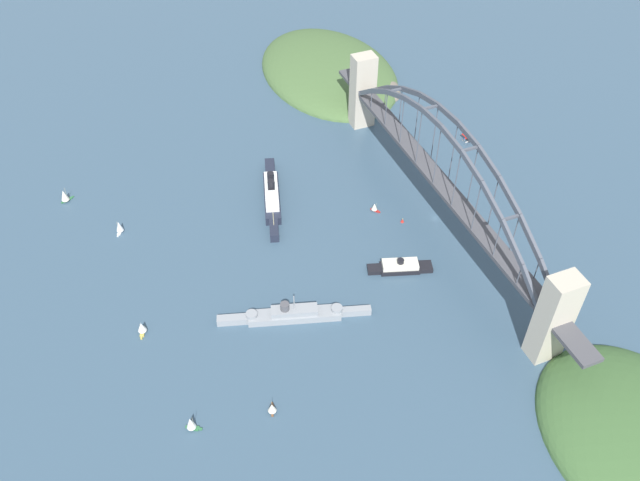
{
  "coord_description": "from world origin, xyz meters",
  "views": [
    {
      "loc": [
        -262.5,
        184.61,
        282.61
      ],
      "look_at": [
        0.0,
        78.93,
        8.0
      ],
      "focal_mm": 37.1,
      "sensor_mm": 36.0,
      "label": 1
    }
  ],
  "objects_px": {
    "small_boat_2": "(191,423)",
    "small_boat_5": "(119,226)",
    "small_boat_4": "(272,408)",
    "naval_cruiser": "(293,314)",
    "small_boat_3": "(142,327)",
    "ocean_liner": "(272,195)",
    "small_boat_0": "(375,207)",
    "harbor_ferry_steamer": "(400,267)",
    "small_boat_1": "(64,195)",
    "seaplane_taxiing_near_bridge": "(467,139)",
    "harbor_arch_bridge": "(441,180)",
    "channel_marker_buoy": "(402,221)"
  },
  "relations": [
    {
      "from": "small_boat_1",
      "to": "small_boat_3",
      "type": "relative_size",
      "value": 1.2
    },
    {
      "from": "harbor_ferry_steamer",
      "to": "small_boat_5",
      "type": "xyz_separation_m",
      "value": [
        94.34,
        146.91,
        1.75
      ]
    },
    {
      "from": "small_boat_5",
      "to": "small_boat_3",
      "type": "bearing_deg",
      "value": 178.38
    },
    {
      "from": "small_boat_0",
      "to": "naval_cruiser",
      "type": "bearing_deg",
      "value": 128.87
    },
    {
      "from": "small_boat_3",
      "to": "small_boat_4",
      "type": "distance_m",
      "value": 86.97
    },
    {
      "from": "small_boat_5",
      "to": "channel_marker_buoy",
      "type": "xyz_separation_m",
      "value": [
        -57.64,
        -167.08,
        -3.26
      ]
    },
    {
      "from": "naval_cruiser",
      "to": "small_boat_0",
      "type": "height_order",
      "value": "naval_cruiser"
    },
    {
      "from": "small_boat_5",
      "to": "naval_cruiser",
      "type": "bearing_deg",
      "value": -144.13
    },
    {
      "from": "small_boat_5",
      "to": "harbor_arch_bridge",
      "type": "bearing_deg",
      "value": -108.1
    },
    {
      "from": "small_boat_0",
      "to": "channel_marker_buoy",
      "type": "height_order",
      "value": "small_boat_0"
    },
    {
      "from": "small_boat_4",
      "to": "small_boat_3",
      "type": "bearing_deg",
      "value": 34.13
    },
    {
      "from": "small_boat_2",
      "to": "small_boat_5",
      "type": "relative_size",
      "value": 1.01
    },
    {
      "from": "small_boat_0",
      "to": "small_boat_1",
      "type": "relative_size",
      "value": 0.67
    },
    {
      "from": "ocean_liner",
      "to": "naval_cruiser",
      "type": "xyz_separation_m",
      "value": [
        -97.57,
        21.23,
        -1.94
      ]
    },
    {
      "from": "harbor_arch_bridge",
      "to": "small_boat_5",
      "type": "xyz_separation_m",
      "value": [
        61.54,
        188.26,
        -26.23
      ]
    },
    {
      "from": "small_boat_2",
      "to": "harbor_ferry_steamer",
      "type": "bearing_deg",
      "value": -68.13
    },
    {
      "from": "small_boat_0",
      "to": "small_boat_1",
      "type": "distance_m",
      "value": 201.64
    },
    {
      "from": "ocean_liner",
      "to": "harbor_ferry_steamer",
      "type": "xyz_separation_m",
      "value": [
        -86.76,
        -49.66,
        -2.65
      ]
    },
    {
      "from": "small_boat_5",
      "to": "small_boat_2",
      "type": "bearing_deg",
      "value": -176.91
    },
    {
      "from": "channel_marker_buoy",
      "to": "small_boat_1",
      "type": "bearing_deg",
      "value": 62.76
    },
    {
      "from": "seaplane_taxiing_near_bridge",
      "to": "small_boat_3",
      "type": "relative_size",
      "value": 1.28
    },
    {
      "from": "harbor_ferry_steamer",
      "to": "small_boat_1",
      "type": "height_order",
      "value": "small_boat_1"
    },
    {
      "from": "small_boat_4",
      "to": "channel_marker_buoy",
      "type": "bearing_deg",
      "value": -50.86
    },
    {
      "from": "small_boat_2",
      "to": "small_boat_4",
      "type": "height_order",
      "value": "small_boat_2"
    },
    {
      "from": "small_boat_3",
      "to": "small_boat_4",
      "type": "bearing_deg",
      "value": -145.87
    },
    {
      "from": "ocean_liner",
      "to": "naval_cruiser",
      "type": "height_order",
      "value": "ocean_liner"
    },
    {
      "from": "small_boat_3",
      "to": "small_boat_4",
      "type": "xyz_separation_m",
      "value": [
        -71.99,
        -48.8,
        -0.56
      ]
    },
    {
      "from": "small_boat_4",
      "to": "ocean_liner",
      "type": "bearing_deg",
      "value": -18.92
    },
    {
      "from": "seaplane_taxiing_near_bridge",
      "to": "small_boat_5",
      "type": "height_order",
      "value": "small_boat_5"
    },
    {
      "from": "small_boat_4",
      "to": "small_boat_5",
      "type": "height_order",
      "value": "small_boat_5"
    },
    {
      "from": "ocean_liner",
      "to": "small_boat_0",
      "type": "height_order",
      "value": "ocean_liner"
    },
    {
      "from": "naval_cruiser",
      "to": "small_boat_3",
      "type": "distance_m",
      "value": 81.23
    },
    {
      "from": "harbor_arch_bridge",
      "to": "small_boat_2",
      "type": "height_order",
      "value": "harbor_arch_bridge"
    },
    {
      "from": "small_boat_0",
      "to": "small_boat_4",
      "type": "xyz_separation_m",
      "value": [
        -114.53,
        108.76,
        0.17
      ]
    },
    {
      "from": "harbor_arch_bridge",
      "to": "seaplane_taxiing_near_bridge",
      "type": "xyz_separation_m",
      "value": [
        64.47,
        -62.35,
        -28.72
      ]
    },
    {
      "from": "small_boat_5",
      "to": "harbor_ferry_steamer",
      "type": "bearing_deg",
      "value": -122.71
    },
    {
      "from": "small_boat_1",
      "to": "small_boat_2",
      "type": "relative_size",
      "value": 1.06
    },
    {
      "from": "ocean_liner",
      "to": "harbor_ferry_steamer",
      "type": "bearing_deg",
      "value": -150.22
    },
    {
      "from": "small_boat_0",
      "to": "channel_marker_buoy",
      "type": "xyz_separation_m",
      "value": [
        -16.33,
        -11.9,
        -2.12
      ]
    },
    {
      "from": "ocean_liner",
      "to": "small_boat_5",
      "type": "height_order",
      "value": "ocean_liner"
    },
    {
      "from": "harbor_ferry_steamer",
      "to": "small_boat_2",
      "type": "xyz_separation_m",
      "value": [
        -55.72,
        138.82,
        1.79
      ]
    },
    {
      "from": "naval_cruiser",
      "to": "harbor_ferry_steamer",
      "type": "distance_m",
      "value": 71.71
    },
    {
      "from": "naval_cruiser",
      "to": "ocean_liner",
      "type": "bearing_deg",
      "value": -12.28
    },
    {
      "from": "naval_cruiser",
      "to": "small_boat_2",
      "type": "relative_size",
      "value": 8.51
    },
    {
      "from": "small_boat_4",
      "to": "small_boat_2",
      "type": "bearing_deg",
      "value": 81.41
    },
    {
      "from": "small_boat_0",
      "to": "small_boat_5",
      "type": "bearing_deg",
      "value": 75.09
    },
    {
      "from": "small_boat_3",
      "to": "channel_marker_buoy",
      "type": "bearing_deg",
      "value": -81.21
    },
    {
      "from": "ocean_liner",
      "to": "seaplane_taxiing_near_bridge",
      "type": "height_order",
      "value": "ocean_liner"
    },
    {
      "from": "channel_marker_buoy",
      "to": "small_boat_4",
      "type": "bearing_deg",
      "value": 129.14
    },
    {
      "from": "small_boat_1",
      "to": "small_boat_3",
      "type": "height_order",
      "value": "small_boat_1"
    }
  ]
}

